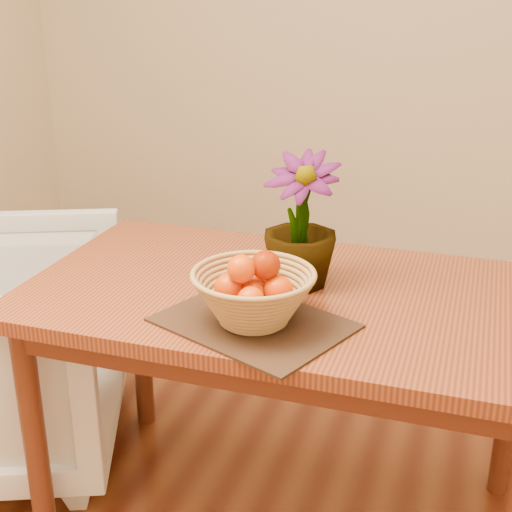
% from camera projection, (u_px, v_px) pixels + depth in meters
% --- Properties ---
extents(wall_back, '(4.00, 0.02, 2.70)m').
position_uv_depth(wall_back, '(400.00, 18.00, 3.41)').
color(wall_back, beige).
rests_on(wall_back, floor).
extents(table, '(1.40, 0.80, 0.75)m').
position_uv_depth(table, '(287.00, 319.00, 1.94)').
color(table, brown).
rests_on(table, floor).
extents(placemat, '(0.52, 0.46, 0.01)m').
position_uv_depth(placemat, '(254.00, 323.00, 1.71)').
color(placemat, '#321A12').
rests_on(placemat, table).
extents(wicker_basket, '(0.30, 0.30, 0.12)m').
position_uv_depth(wicker_basket, '(254.00, 299.00, 1.69)').
color(wicker_basket, '#B4844B').
rests_on(wicker_basket, placemat).
extents(orange_pile, '(0.18, 0.18, 0.13)m').
position_uv_depth(orange_pile, '(256.00, 280.00, 1.67)').
color(orange_pile, '#E93103').
rests_on(orange_pile, wicker_basket).
extents(potted_plant, '(0.21, 0.21, 0.36)m').
position_uv_depth(potted_plant, '(300.00, 221.00, 1.87)').
color(potted_plant, '#1D4C15').
rests_on(potted_plant, table).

